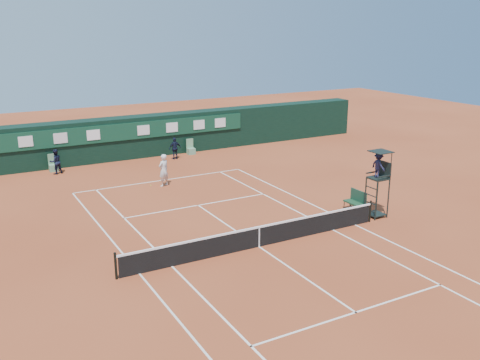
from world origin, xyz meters
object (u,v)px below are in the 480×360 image
object	(u,v)px
cooler	(359,198)
tennis_net	(259,236)
umpire_chair	(379,170)
player_bench	(356,200)
player	(164,170)

from	to	relation	value
cooler	tennis_net	bearing A→B (deg)	-163.24
umpire_chair	player_bench	xyz separation A→B (m)	(-0.27, 1.18, -1.86)
tennis_net	umpire_chair	bearing A→B (deg)	3.36
player	tennis_net	bearing A→B (deg)	67.96
cooler	player	distance (m)	11.62
player_bench	player	world-z (taller)	player
player_bench	cooler	world-z (taller)	player_bench
cooler	player_bench	bearing A→B (deg)	-139.55
player_bench	player	xyz separation A→B (m)	(-7.19, 9.09, 0.39)
tennis_net	cooler	size ratio (longest dim) A/B	20.00
tennis_net	player_bench	size ratio (longest dim) A/B	10.75
tennis_net	umpire_chair	world-z (taller)	umpire_chair
umpire_chair	player_bench	size ratio (longest dim) A/B	2.85
player_bench	player	size ratio (longest dim) A/B	0.61
umpire_chair	tennis_net	bearing A→B (deg)	-176.64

